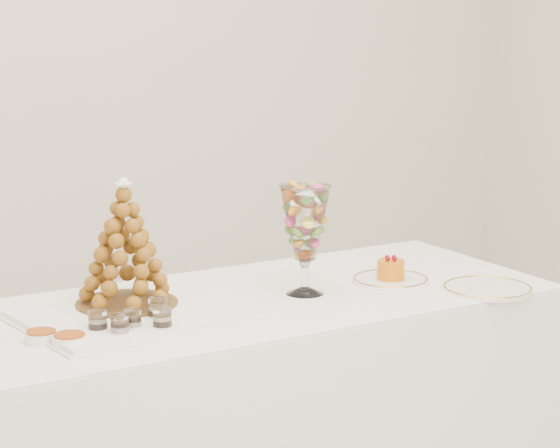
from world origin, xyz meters
TOP-DOWN VIEW (x-y plane):
  - buffet_table at (0.04, 0.34)m, footprint 1.90×0.84m
  - lace_tray at (-0.27, 0.33)m, footprint 0.65×0.53m
  - macaron_vase at (0.25, 0.32)m, footprint 0.15×0.15m
  - cake_plate at (0.55, 0.31)m, footprint 0.23×0.23m
  - spare_plate at (0.74, 0.09)m, footprint 0.27×0.27m
  - verrine_a at (-0.42, 0.21)m, footprint 0.05×0.05m
  - verrine_b at (-0.33, 0.19)m, footprint 0.06×0.06m
  - verrine_c at (-0.24, 0.24)m, footprint 0.06×0.06m
  - verrine_d at (-0.38, 0.16)m, footprint 0.05×0.05m
  - verrine_e at (-0.26, 0.15)m, footprint 0.06×0.06m
  - ramekin_back at (-0.56, 0.23)m, footprint 0.08×0.08m
  - ramekin_front at (-0.51, 0.16)m, footprint 0.09×0.09m
  - croquembouche at (-0.27, 0.39)m, footprint 0.28×0.28m
  - mousse_cake at (0.54, 0.30)m, footprint 0.08×0.08m

SIDE VIEW (x-z plane):
  - buffet_table at x=0.04m, z-range 0.00..0.71m
  - cake_plate at x=0.55m, z-range 0.71..0.72m
  - spare_plate at x=0.74m, z-range 0.71..0.72m
  - lace_tray at x=-0.27m, z-range 0.71..0.73m
  - ramekin_back at x=-0.56m, z-range 0.71..0.73m
  - ramekin_front at x=-0.51m, z-range 0.71..0.74m
  - verrine_b at x=-0.33m, z-range 0.71..0.77m
  - verrine_d at x=-0.38m, z-range 0.71..0.77m
  - verrine_a at x=-0.42m, z-range 0.71..0.78m
  - verrine_e at x=-0.26m, z-range 0.71..0.78m
  - verrine_c at x=-0.24m, z-range 0.71..0.78m
  - mousse_cake at x=0.54m, z-range 0.71..0.79m
  - croquembouche at x=-0.27m, z-range 0.72..1.08m
  - macaron_vase at x=0.25m, z-range 0.76..1.08m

